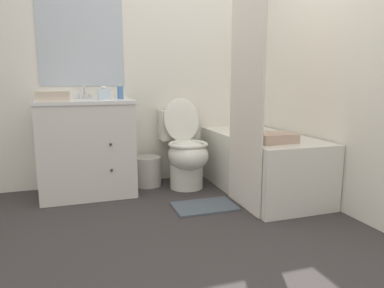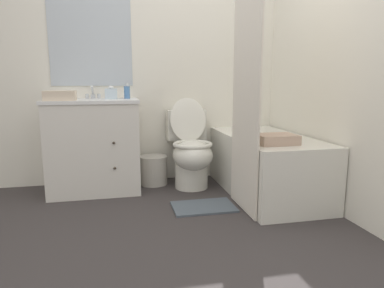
{
  "view_description": "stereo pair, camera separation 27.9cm",
  "coord_description": "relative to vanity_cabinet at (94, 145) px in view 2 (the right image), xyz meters",
  "views": [
    {
      "loc": [
        -0.79,
        -1.93,
        1.01
      ],
      "look_at": [
        0.08,
        0.69,
        0.52
      ],
      "focal_mm": 32.0,
      "sensor_mm": 36.0,
      "label": 1
    },
    {
      "loc": [
        -0.52,
        -2.0,
        1.01
      ],
      "look_at": [
        0.08,
        0.69,
        0.52
      ],
      "focal_mm": 32.0,
      "sensor_mm": 36.0,
      "label": 2
    }
  ],
  "objects": [
    {
      "name": "ground_plane",
      "position": [
        0.73,
        -1.26,
        -0.44
      ],
      "size": [
        14.0,
        14.0,
        0.0
      ],
      "primitive_type": "plane",
      "color": "#383333"
    },
    {
      "name": "wall_back",
      "position": [
        0.73,
        0.29,
        0.81
      ],
      "size": [
        8.0,
        0.06,
        2.5
      ],
      "color": "white",
      "rests_on": "ground_plane"
    },
    {
      "name": "wall_right",
      "position": [
        1.91,
        -0.49,
        0.81
      ],
      "size": [
        0.05,
        2.53,
        2.5
      ],
      "color": "white",
      "rests_on": "ground_plane"
    },
    {
      "name": "vanity_cabinet",
      "position": [
        0.0,
        0.0,
        0.0
      ],
      "size": [
        0.83,
        0.57,
        0.86
      ],
      "color": "silver",
      "rests_on": "ground_plane"
    },
    {
      "name": "sink_faucet",
      "position": [
        -0.0,
        0.18,
        0.46
      ],
      "size": [
        0.14,
        0.12,
        0.12
      ],
      "color": "silver",
      "rests_on": "vanity_cabinet"
    },
    {
      "name": "toilet",
      "position": [
        0.91,
        -0.07,
        -0.09
      ],
      "size": [
        0.39,
        0.64,
        0.86
      ],
      "color": "silver",
      "rests_on": "ground_plane"
    },
    {
      "name": "bathtub",
      "position": [
        1.54,
        -0.42,
        -0.17
      ],
      "size": [
        0.67,
        1.37,
        0.54
      ],
      "color": "silver",
      "rests_on": "ground_plane"
    },
    {
      "name": "shower_curtain",
      "position": [
        1.19,
        -0.77,
        0.56
      ],
      "size": [
        0.02,
        0.55,
        1.99
      ],
      "color": "silver",
      "rests_on": "ground_plane"
    },
    {
      "name": "wastebasket",
      "position": [
        0.56,
        0.09,
        -0.3
      ],
      "size": [
        0.28,
        0.28,
        0.29
      ],
      "color": "#B7B2A8",
      "rests_on": "ground_plane"
    },
    {
      "name": "tissue_box",
      "position": [
        0.17,
        0.05,
        0.47
      ],
      "size": [
        0.11,
        0.13,
        0.12
      ],
      "color": "silver",
      "rests_on": "vanity_cabinet"
    },
    {
      "name": "soap_dispenser",
      "position": [
        0.32,
        0.07,
        0.48
      ],
      "size": [
        0.06,
        0.06,
        0.15
      ],
      "color": "#4C7AB2",
      "rests_on": "vanity_cabinet"
    },
    {
      "name": "hand_towel_folded",
      "position": [
        -0.25,
        -0.16,
        0.46
      ],
      "size": [
        0.26,
        0.17,
        0.08
      ],
      "color": "beige",
      "rests_on": "vanity_cabinet"
    },
    {
      "name": "bath_towel_folded",
      "position": [
        1.43,
        -0.82,
        0.13
      ],
      "size": [
        0.31,
        0.23,
        0.07
      ],
      "color": "tan",
      "rests_on": "bathtub"
    },
    {
      "name": "bath_mat",
      "position": [
        0.88,
        -0.67,
        -0.43
      ],
      "size": [
        0.5,
        0.33,
        0.02
      ],
      "color": "#4C5660",
      "rests_on": "ground_plane"
    }
  ]
}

